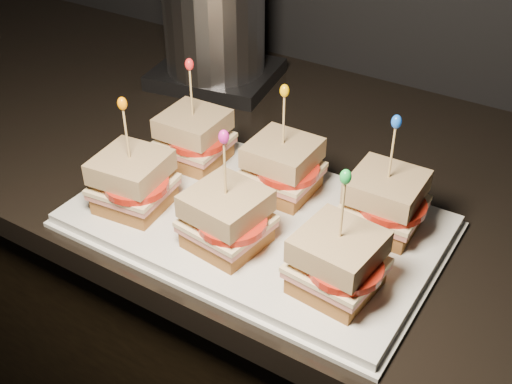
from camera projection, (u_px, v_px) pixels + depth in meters
The scene contains 49 objects.
cabinet at pixel (286, 365), 1.24m from camera, with size 2.20×0.63×0.87m, color black.
granite_slab at pixel (293, 169), 0.98m from camera, with size 2.24×0.67×0.04m, color black.
platter at pixel (256, 221), 0.83m from camera, with size 0.45×0.28×0.02m, color silver.
platter_rim at pixel (256, 225), 0.83m from camera, with size 0.47×0.29×0.01m, color silver.
sandwich_0_bread_bot at pixel (195, 153), 0.92m from camera, with size 0.08×0.08×0.02m, color brown.
sandwich_0_ham at pixel (194, 144), 0.91m from camera, with size 0.09×0.09×0.01m, color #C67265.
sandwich_0_cheese at pixel (194, 140), 0.91m from camera, with size 0.09×0.09×0.01m, color beige.
sandwich_0_tomato at pixel (198, 139), 0.90m from camera, with size 0.08×0.08×0.01m, color red.
sandwich_0_bread_top at pixel (193, 124), 0.90m from camera, with size 0.08×0.08×0.03m, color brown.
sandwich_0_pick at pixel (191, 95), 0.87m from camera, with size 0.00×0.00×0.09m, color tan.
sandwich_0_frill at pixel (189, 64), 0.84m from camera, with size 0.01×0.01×0.02m, color red.
sandwich_1_bread_bot at pixel (282, 184), 0.86m from camera, with size 0.08×0.08×0.02m, color brown.
sandwich_1_ham at pixel (282, 174), 0.85m from camera, with size 0.09×0.09×0.01m, color #C67265.
sandwich_1_cheese at pixel (282, 170), 0.85m from camera, with size 0.09×0.09×0.01m, color beige.
sandwich_1_tomato at pixel (288, 170), 0.83m from camera, with size 0.08×0.08×0.01m, color red.
sandwich_1_bread_top at pixel (283, 153), 0.83m from camera, with size 0.08×0.08×0.03m, color brown.
sandwich_1_pick at pixel (284, 123), 0.81m from camera, with size 0.00×0.00×0.09m, color tan.
sandwich_1_frill at pixel (285, 91), 0.78m from camera, with size 0.01×0.01×0.02m, color #F9B202.
sandwich_2_bread_bot at pixel (382, 219), 0.80m from camera, with size 0.08×0.08×0.02m, color brown.
sandwich_2_ham at pixel (384, 209), 0.79m from camera, with size 0.09×0.09×0.01m, color #C67265.
sandwich_2_cheese at pixel (384, 204), 0.78m from camera, with size 0.09×0.09×0.01m, color beige.
sandwich_2_tomato at pixel (393, 205), 0.77m from camera, with size 0.08×0.08×0.01m, color red.
sandwich_2_bread_top at pixel (387, 187), 0.77m from camera, with size 0.08×0.08×0.03m, color brown.
sandwich_2_pick at pixel (392, 156), 0.74m from camera, with size 0.00×0.00×0.09m, color tan.
sandwich_2_frill at pixel (396, 122), 0.72m from camera, with size 0.01×0.01×0.02m, color blue.
sandwich_3_bread_bot at pixel (135, 198), 0.83m from camera, with size 0.08×0.08×0.02m, color brown.
sandwich_3_ham at pixel (134, 189), 0.82m from camera, with size 0.09×0.09×0.01m, color #C67265.
sandwich_3_cheese at pixel (133, 184), 0.82m from camera, with size 0.09×0.09×0.01m, color beige.
sandwich_3_tomato at pixel (137, 184), 0.81m from camera, with size 0.08×0.08×0.01m, color red.
sandwich_3_bread_top at pixel (131, 167), 0.81m from camera, with size 0.08×0.08×0.03m, color brown.
sandwich_3_pick at pixel (127, 137), 0.78m from camera, with size 0.00×0.00×0.09m, color tan.
sandwich_3_frill at pixel (122, 103), 0.75m from camera, with size 0.01×0.01×0.02m, color #FD8600.
sandwich_4_bread_bot at pixel (227, 236), 0.77m from camera, with size 0.08×0.08×0.02m, color brown.
sandwich_4_ham at pixel (227, 226), 0.76m from camera, with size 0.09×0.09×0.01m, color #C67265.
sandwich_4_cheese at pixel (227, 221), 0.76m from camera, with size 0.09×0.09×0.01m, color beige.
sandwich_4_tomato at pixel (232, 222), 0.74m from camera, with size 0.08×0.08×0.01m, color red.
sandwich_4_bread_top at pixel (226, 203), 0.74m from camera, with size 0.08×0.08×0.03m, color brown.
sandwich_4_pick at pixel (225, 172), 0.72m from camera, with size 0.00×0.00×0.09m, color tan.
sandwich_4_frill at pixel (224, 137), 0.69m from camera, with size 0.01×0.01×0.02m, color #C21D91.
sandwich_5_bread_bot at pixel (336, 280), 0.71m from camera, with size 0.08×0.08×0.02m, color brown.
sandwich_5_ham at pixel (337, 270), 0.70m from camera, with size 0.09×0.09×0.01m, color #C67265.
sandwich_5_cheese at pixel (337, 265), 0.69m from camera, with size 0.09×0.09×0.01m, color beige.
sandwich_5_tomato at pixel (345, 267), 0.68m from camera, with size 0.08×0.08×0.01m, color red.
sandwich_5_bread_top at pixel (339, 247), 0.68m from camera, with size 0.08×0.08×0.03m, color brown.
sandwich_5_pick at pixel (342, 213), 0.65m from camera, with size 0.00×0.00×0.09m, color tan.
sandwich_5_frill at pixel (346, 177), 0.63m from camera, with size 0.01×0.01×0.02m, color green.
appliance_base at pixel (216, 74), 1.18m from camera, with size 0.21×0.18×0.03m, color #262628.
appliance_body at pixel (214, 6), 1.10m from camera, with size 0.18×0.18×0.23m, color silver.
appliance at pixel (214, 8), 1.11m from camera, with size 0.21×0.18×0.27m, color silver, non-canonical shape.
Camera 1 is at (0.14, 0.95, 1.43)m, focal length 45.00 mm.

